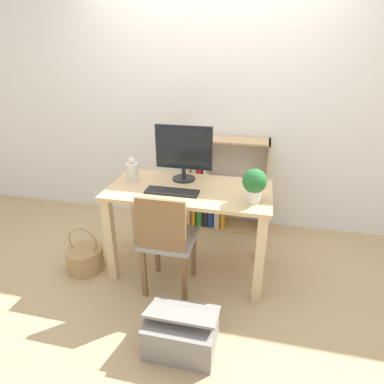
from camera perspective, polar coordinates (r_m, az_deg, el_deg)
ground_plane at (r=2.97m, az=-0.44°, el=-13.19°), size 10.00×10.00×0.00m
wall_back at (r=3.37m, az=3.46°, el=15.56°), size 8.00×0.05×2.60m
desk at (r=2.64m, az=-0.48°, el=-2.40°), size 1.31×0.66×0.78m
monitor at (r=2.66m, az=-1.51°, el=7.44°), size 0.48×0.19×0.46m
keyboard at (r=2.50m, az=-3.57°, el=0.06°), size 0.42×0.13×0.02m
vase at (r=2.74m, az=-10.54°, el=3.76°), size 0.11×0.11×0.20m
potted_plant at (r=2.33m, az=11.03°, el=1.50°), size 0.18×0.18×0.25m
chair at (r=2.45m, az=-4.53°, el=-8.31°), size 0.40×0.40×0.87m
bookshelf at (r=3.44m, az=4.08°, el=0.09°), size 0.79×0.28×0.98m
basket at (r=3.04m, az=-18.46°, el=-11.05°), size 0.32×0.32×0.42m
storage_box at (r=2.26m, az=-1.96°, el=-23.62°), size 0.46×0.38×0.31m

